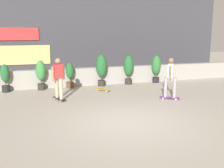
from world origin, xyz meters
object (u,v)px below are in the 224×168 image
(potted_plant_1, at_px, (41,73))
(potted_plant_5, at_px, (156,67))
(potted_plant_2, at_px, (70,74))
(skater_by_wall_right, at_px, (58,77))
(skater_foreground, at_px, (171,76))
(potted_plant_0, at_px, (5,77))
(potted_plant_4, at_px, (129,67))
(potted_plant_3, at_px, (101,68))
(skateboard_near_camera, at_px, (103,89))

(potted_plant_1, bearing_deg, potted_plant_5, -0.00)
(potted_plant_2, xyz_separation_m, skater_by_wall_right, (-0.79, -2.25, 0.26))
(potted_plant_5, xyz_separation_m, skater_foreground, (-1.16, -3.47, 0.09))
(potted_plant_0, relative_size, skater_foreground, 0.75)
(potted_plant_5, bearing_deg, potted_plant_1, 180.00)
(skater_by_wall_right, bearing_deg, potted_plant_0, 133.60)
(potted_plant_4, bearing_deg, potted_plant_5, 0.00)
(potted_plant_3, bearing_deg, skateboard_near_camera, -102.46)
(potted_plant_4, distance_m, potted_plant_5, 1.61)
(potted_plant_4, bearing_deg, potted_plant_2, 180.00)
(potted_plant_1, distance_m, potted_plant_3, 2.97)
(potted_plant_0, height_order, potted_plant_1, potted_plant_1)
(potted_plant_3, bearing_deg, potted_plant_1, 180.00)
(potted_plant_0, height_order, skateboard_near_camera, potted_plant_0)
(potted_plant_1, relative_size, skateboard_near_camera, 1.85)
(potted_plant_5, relative_size, skater_by_wall_right, 0.87)
(potted_plant_0, bearing_deg, potted_plant_2, 0.00)
(potted_plant_5, distance_m, skater_foreground, 3.66)
(potted_plant_0, height_order, skater_foreground, skater_foreground)
(potted_plant_1, xyz_separation_m, potted_plant_3, (2.97, 0.00, 0.14))
(skateboard_near_camera, bearing_deg, potted_plant_1, 157.55)
(potted_plant_2, distance_m, skateboard_near_camera, 1.87)
(potted_plant_2, relative_size, potted_plant_3, 0.78)
(potted_plant_2, bearing_deg, skateboard_near_camera, -39.61)
(potted_plant_4, distance_m, skater_foreground, 3.50)
(skater_foreground, xyz_separation_m, skater_by_wall_right, (-4.32, 1.22, 0.00))
(potted_plant_1, distance_m, potted_plant_4, 4.44)
(potted_plant_3, bearing_deg, skater_foreground, -60.99)
(potted_plant_0, bearing_deg, potted_plant_3, -0.00)
(potted_plant_2, relative_size, potted_plant_5, 0.85)
(skater_foreground, bearing_deg, skater_by_wall_right, 164.26)
(potted_plant_0, xyz_separation_m, skateboard_near_camera, (4.29, -1.12, -0.64))
(potted_plant_2, xyz_separation_m, skateboard_near_camera, (1.36, -1.12, -0.62))
(potted_plant_0, height_order, skater_by_wall_right, skater_by_wall_right)
(skater_by_wall_right, bearing_deg, potted_plant_5, 22.33)
(potted_plant_5, bearing_deg, potted_plant_4, 180.00)
(potted_plant_0, relative_size, potted_plant_4, 0.84)
(potted_plant_5, bearing_deg, skater_foreground, -108.45)
(potted_plant_0, xyz_separation_m, potted_plant_1, (1.58, -0.00, 0.10))
(potted_plant_2, xyz_separation_m, potted_plant_5, (4.69, -0.00, 0.17))
(potted_plant_4, height_order, skateboard_near_camera, potted_plant_4)
(skateboard_near_camera, bearing_deg, potted_plant_3, 77.54)
(potted_plant_1, xyz_separation_m, potted_plant_2, (1.36, 0.00, -0.12))
(potted_plant_5, bearing_deg, skateboard_near_camera, -161.36)
(skater_foreground, height_order, skateboard_near_camera, skater_foreground)
(skater_foreground, relative_size, skateboard_near_camera, 2.23)
(potted_plant_3, xyz_separation_m, skater_foreground, (1.92, -3.47, -0.00))
(potted_plant_5, height_order, skateboard_near_camera, potted_plant_5)
(potted_plant_1, distance_m, potted_plant_5, 6.05)
(potted_plant_0, xyz_separation_m, potted_plant_2, (2.94, 0.00, -0.02))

